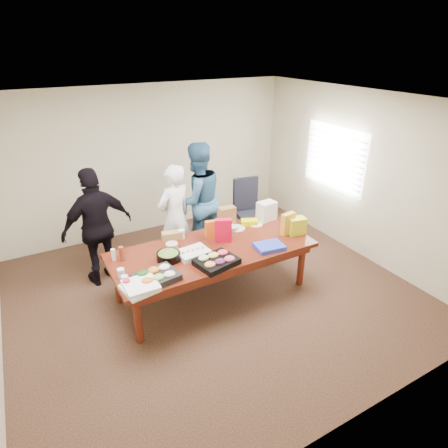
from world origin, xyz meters
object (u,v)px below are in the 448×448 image
office_chair (252,213)px  salad_bowl (168,256)px  person_right (197,200)px  conference_table (213,271)px  person_center (175,217)px  sheet_cake (193,253)px

office_chair → salad_bowl: bearing=-144.1°
office_chair → person_right: 1.09m
conference_table → office_chair: 1.75m
person_center → sheet_cake: person_center is taller
office_chair → salad_bowl: office_chair is taller
sheet_cake → person_right: bearing=56.8°
person_right → salad_bowl: bearing=46.1°
office_chair → salad_bowl: 2.29m
conference_table → person_center: person_center is taller
person_center → sheet_cake: 1.06m
conference_table → person_center: (-0.14, 0.99, 0.48)m
person_center → conference_table: bearing=80.6°
sheet_cake → salad_bowl: salad_bowl is taller
office_chair → sheet_cake: bearing=-138.3°
conference_table → salad_bowl: salad_bowl is taller
conference_table → sheet_cake: (-0.32, -0.05, 0.41)m
salad_bowl → person_right: bearing=50.3°
person_right → salad_bowl: (-1.00, -1.21, -0.16)m
person_center → salad_bowl: person_center is taller
conference_table → person_right: person_right is taller
person_center → office_chair: bearing=166.0°
conference_table → salad_bowl: size_ratio=8.92×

